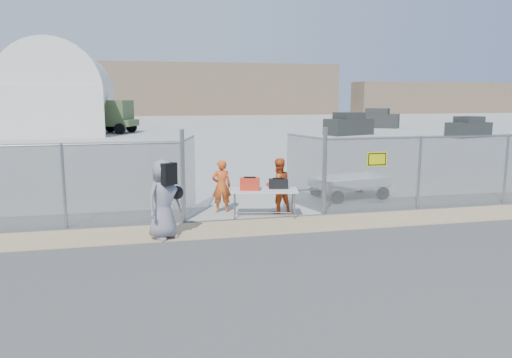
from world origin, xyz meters
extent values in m
plane|color=#404040|center=(0.00, 0.00, 0.00)|extent=(160.00, 160.00, 0.00)
cube|color=#A5A69C|center=(0.00, 42.00, 0.01)|extent=(160.00, 80.00, 0.01)
cube|color=tan|center=(0.00, 1.00, 0.01)|extent=(44.00, 1.60, 0.01)
cube|color=red|center=(-0.16, 2.07, 0.95)|extent=(0.61, 0.48, 0.33)
cube|color=black|center=(0.68, 2.14, 0.92)|extent=(0.59, 0.42, 0.26)
imported|color=#D8541C|center=(-0.82, 2.90, 0.77)|extent=(0.57, 0.39, 1.54)
imported|color=#D8541C|center=(0.76, 2.45, 0.80)|extent=(0.90, 0.78, 1.60)
imported|color=gray|center=(-2.59, 0.52, 0.95)|extent=(1.11, 1.04, 1.90)
camera|label=1|loc=(-3.08, -11.19, 3.36)|focal=35.00mm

